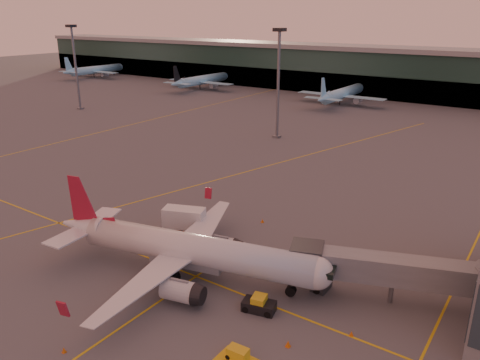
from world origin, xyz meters
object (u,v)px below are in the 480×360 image
Objects in this scene: catering_truck at (185,221)px; pushback_tug at (259,305)px; gpu_cart at (238,354)px; main_airplane at (187,250)px.

pushback_tug is (17.06, -8.32, -1.72)m from catering_truck.
gpu_cart is at bearing -85.47° from pushback_tug.
main_airplane is 10.79m from pushback_tug.
catering_truck is 19.06m from pushback_tug.
catering_truck reaches higher than pushback_tug.
pushback_tug is at bearing -47.23° from catering_truck.
main_airplane is 9.27× the size of pushback_tug.
catering_truck is at bearing 137.80° from gpu_cart.
main_airplane reaches higher than pushback_tug.
catering_truck is 1.64× the size of pushback_tug.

